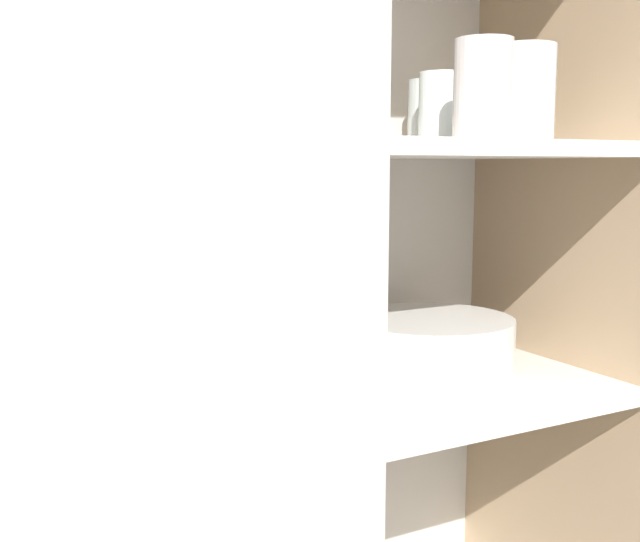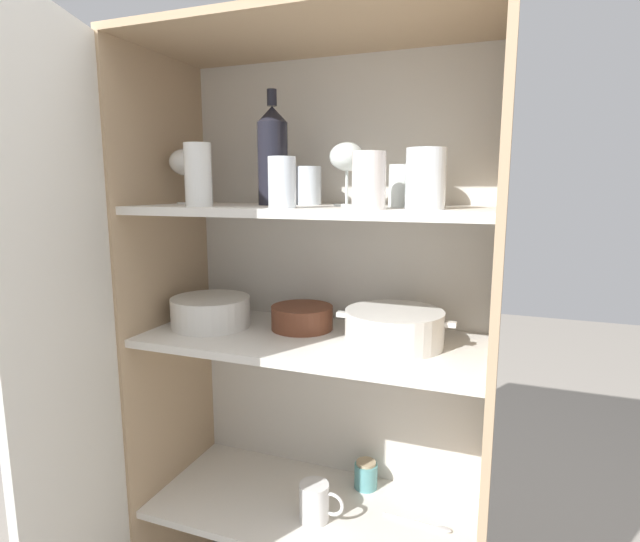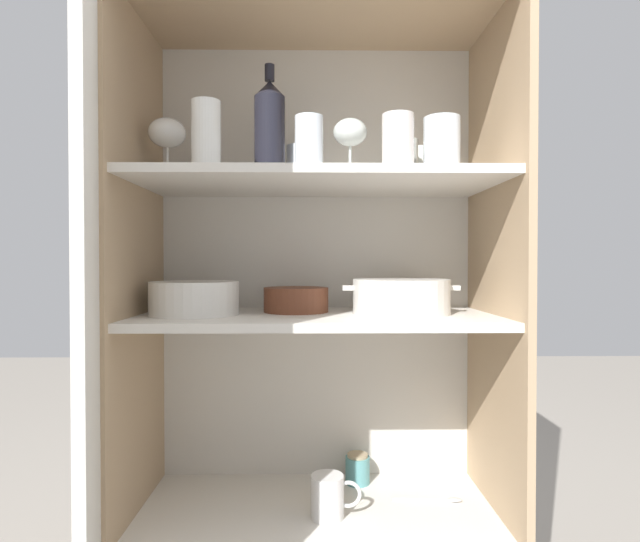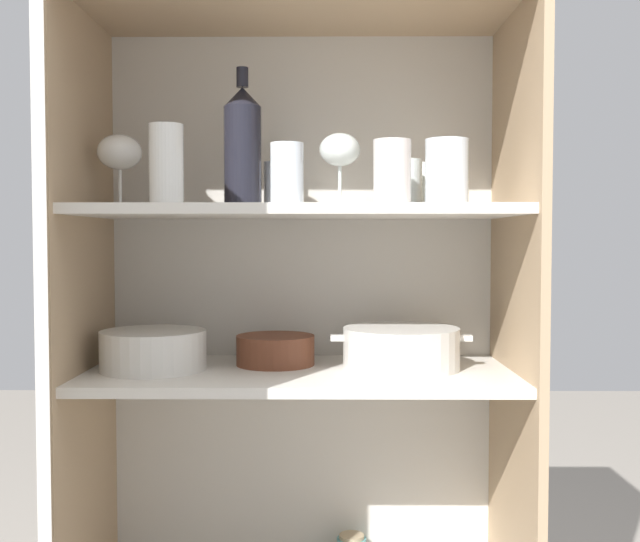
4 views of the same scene
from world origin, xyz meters
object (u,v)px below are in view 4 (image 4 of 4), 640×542
at_px(wine_bottle, 243,146).
at_px(casserole_dish, 401,348).
at_px(mixing_bowl_large, 275,349).
at_px(plate_stack_white, 153,350).

height_order(wine_bottle, casserole_dish, wine_bottle).
bearing_deg(casserole_dish, wine_bottle, 177.21).
distance_m(mixing_bowl_large, casserole_dish, 0.27).
distance_m(wine_bottle, plate_stack_white, 0.46).
relative_size(wine_bottle, mixing_bowl_large, 1.72).
relative_size(plate_stack_white, mixing_bowl_large, 1.30).
bearing_deg(casserole_dish, mixing_bowl_large, 169.39).
height_order(mixing_bowl_large, casserole_dish, casserole_dish).
bearing_deg(wine_bottle, mixing_bowl_large, 27.39).
bearing_deg(wine_bottle, casserole_dish, -2.79).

